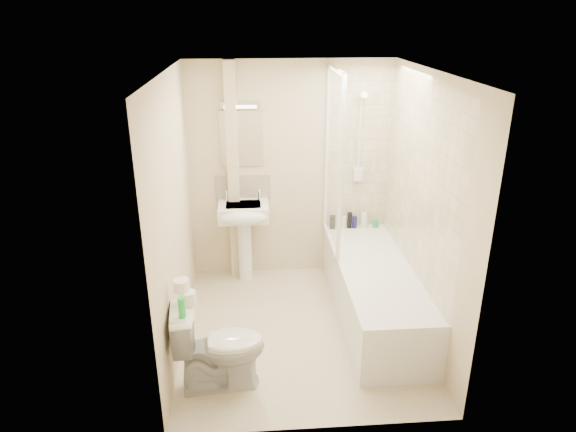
{
  "coord_description": "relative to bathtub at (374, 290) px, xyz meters",
  "views": [
    {
      "loc": [
        -0.43,
        -4.14,
        2.85
      ],
      "look_at": [
        -0.1,
        0.2,
        1.1
      ],
      "focal_mm": 32.0,
      "sensor_mm": 36.0,
      "label": 1
    }
  ],
  "objects": [
    {
      "name": "bottle_white_b",
      "position": [
        0.1,
        0.96,
        0.33
      ],
      "size": [
        0.06,
        0.06,
        0.15
      ],
      "primitive_type": "cylinder",
      "color": "silver",
      "rests_on": "bathtub"
    },
    {
      "name": "bottle_blue",
      "position": [
        -0.02,
        0.96,
        0.33
      ],
      "size": [
        0.06,
        0.06,
        0.14
      ],
      "primitive_type": "cylinder",
      "color": "#151356",
      "rests_on": "bathtub"
    },
    {
      "name": "bottle_cream",
      "position": [
        0.08,
        0.96,
        0.35
      ],
      "size": [
        0.06,
        0.06,
        0.18
      ],
      "primitive_type": "cylinder",
      "color": "#F5ECBD",
      "rests_on": "bathtub"
    },
    {
      "name": "shower_screen",
      "position": [
        -0.35,
        0.6,
        1.16
      ],
      "size": [
        0.04,
        0.92,
        1.8
      ],
      "color": "white",
      "rests_on": "bathtub"
    },
    {
      "name": "tile_back",
      "position": [
        0.0,
        1.04,
        1.14
      ],
      "size": [
        0.7,
        0.01,
        1.75
      ],
      "primitive_type": "cube",
      "color": "beige",
      "rests_on": "wall_back"
    },
    {
      "name": "bottle_black_a",
      "position": [
        -0.27,
        0.96,
        0.34
      ],
      "size": [
        0.06,
        0.06,
        0.15
      ],
      "primitive_type": "cylinder",
      "color": "black",
      "rests_on": "bathtub"
    },
    {
      "name": "tile_right",
      "position": [
        0.34,
        0.0,
        1.14
      ],
      "size": [
        0.01,
        2.1,
        1.75
      ],
      "primitive_type": "cube",
      "color": "beige",
      "rests_on": "wall_right"
    },
    {
      "name": "pipe_boxing",
      "position": [
        -1.37,
        0.99,
        0.91
      ],
      "size": [
        0.12,
        0.12,
        2.4
      ],
      "primitive_type": "cube",
      "color": "beige",
      "rests_on": "ground"
    },
    {
      "name": "mirror",
      "position": [
        -1.27,
        1.04,
        1.29
      ],
      "size": [
        0.46,
        0.01,
        0.6
      ],
      "primitive_type": "cube",
      "color": "white",
      "rests_on": "wall_back"
    },
    {
      "name": "bottle_white_a",
      "position": [
        -0.14,
        0.96,
        0.33
      ],
      "size": [
        0.05,
        0.05,
        0.14
      ],
      "primitive_type": "cylinder",
      "color": "white",
      "rests_on": "bathtub"
    },
    {
      "name": "pedestal_sink",
      "position": [
        -1.27,
        0.81,
        0.44
      ],
      "size": [
        0.54,
        0.49,
        1.04
      ],
      "color": "white",
      "rests_on": "ground"
    },
    {
      "name": "wall_right",
      "position": [
        0.35,
        -0.2,
        0.91
      ],
      "size": [
        0.02,
        2.5,
        2.4
      ],
      "primitive_type": "cube",
      "color": "beige",
      "rests_on": "ground"
    },
    {
      "name": "splashback",
      "position": [
        -1.27,
        1.04,
        0.74
      ],
      "size": [
        0.6,
        0.02,
        0.3
      ],
      "primitive_type": "cube",
      "color": "beige",
      "rests_on": "wall_back"
    },
    {
      "name": "toilet_roll_lower",
      "position": [
        -1.69,
        -0.85,
        0.5
      ],
      "size": [
        0.12,
        0.12,
        0.11
      ],
      "primitive_type": "cylinder",
      "color": "white",
      "rests_on": "toilet"
    },
    {
      "name": "ceiling",
      "position": [
        -0.75,
        -0.2,
        2.11
      ],
      "size": [
        2.2,
        2.5,
        0.02
      ],
      "primitive_type": "cube",
      "color": "white",
      "rests_on": "wall_back"
    },
    {
      "name": "bottle_green",
      "position": [
        0.22,
        0.96,
        0.3
      ],
      "size": [
        0.07,
        0.07,
        0.09
      ],
      "primitive_type": "cylinder",
      "color": "green",
      "rests_on": "bathtub"
    },
    {
      "name": "green_bottle",
      "position": [
        -1.72,
        -1.04,
        0.53
      ],
      "size": [
        0.05,
        0.05,
        0.17
      ],
      "primitive_type": "cylinder",
      "color": "green",
      "rests_on": "toilet"
    },
    {
      "name": "shower_fixture",
      "position": [
        -0.0,
        0.99,
        1.26
      ],
      "size": [
        0.1,
        0.16,
        0.99
      ],
      "color": "white",
      "rests_on": "wall_back"
    },
    {
      "name": "toilet",
      "position": [
        -1.47,
        -0.91,
        0.08
      ],
      "size": [
        0.55,
        0.8,
        0.73
      ],
      "primitive_type": "imported",
      "rotation": [
        0.0,
        0.0,
        1.67
      ],
      "color": "white",
      "rests_on": "ground"
    },
    {
      "name": "wall_left",
      "position": [
        -1.85,
        -0.2,
        0.91
      ],
      "size": [
        0.02,
        2.5,
        2.4
      ],
      "primitive_type": "cube",
      "color": "beige",
      "rests_on": "ground"
    },
    {
      "name": "bottle_black_b",
      "position": [
        -0.08,
        0.96,
        0.35
      ],
      "size": [
        0.05,
        0.05,
        0.18
      ],
      "primitive_type": "cylinder",
      "color": "black",
      "rests_on": "bathtub"
    },
    {
      "name": "bathtub",
      "position": [
        0.0,
        0.0,
        0.0
      ],
      "size": [
        0.7,
        2.1,
        0.55
      ],
      "color": "white",
      "rests_on": "ground"
    },
    {
      "name": "wall_back",
      "position": [
        -0.75,
        1.05,
        0.91
      ],
      "size": [
        2.2,
        0.02,
        2.4
      ],
      "primitive_type": "cube",
      "color": "beige",
      "rests_on": "ground"
    },
    {
      "name": "toilet_roll_upper",
      "position": [
        -1.74,
        -0.82,
        0.59
      ],
      "size": [
        0.12,
        0.12,
        0.09
      ],
      "primitive_type": "cylinder",
      "color": "white",
      "rests_on": "toilet_roll_lower"
    },
    {
      "name": "floor",
      "position": [
        -0.75,
        -0.2,
        -0.29
      ],
      "size": [
        2.5,
        2.5,
        0.0
      ],
      "primitive_type": "plane",
      "color": "beige",
      "rests_on": "ground"
    },
    {
      "name": "strip_light",
      "position": [
        -1.27,
        1.02,
        1.66
      ],
      "size": [
        0.42,
        0.07,
        0.07
      ],
      "primitive_type": "cube",
      "color": "silver",
      "rests_on": "wall_back"
    }
  ]
}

